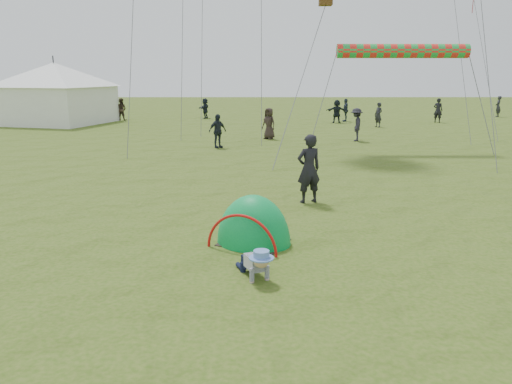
{
  "coord_description": "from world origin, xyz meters",
  "views": [
    {
      "loc": [
        -0.63,
        -8.41,
        3.59
      ],
      "look_at": [
        -0.61,
        2.45,
        1.0
      ],
      "focal_mm": 35.0,
      "sensor_mm": 36.0,
      "label": 1
    }
  ],
  "objects_px": {
    "crawling_toddler": "(256,262)",
    "popup_tent": "(254,243)",
    "event_marquee": "(56,91)",
    "standing_adult": "(309,169)"
  },
  "relations": [
    {
      "from": "standing_adult",
      "to": "crawling_toddler",
      "type": "bearing_deg",
      "value": 54.0
    },
    {
      "from": "popup_tent",
      "to": "crawling_toddler",
      "type": "bearing_deg",
      "value": -63.96
    },
    {
      "from": "standing_adult",
      "to": "event_marquee",
      "type": "height_order",
      "value": "event_marquee"
    },
    {
      "from": "crawling_toddler",
      "to": "popup_tent",
      "type": "height_order",
      "value": "popup_tent"
    },
    {
      "from": "popup_tent",
      "to": "event_marquee",
      "type": "relative_size",
      "value": 0.31
    },
    {
      "from": "crawling_toddler",
      "to": "popup_tent",
      "type": "relative_size",
      "value": 0.38
    },
    {
      "from": "crawling_toddler",
      "to": "event_marquee",
      "type": "distance_m",
      "value": 32.04
    },
    {
      "from": "crawling_toddler",
      "to": "standing_adult",
      "type": "distance_m",
      "value": 5.65
    },
    {
      "from": "crawling_toddler",
      "to": "popup_tent",
      "type": "distance_m",
      "value": 1.95
    },
    {
      "from": "crawling_toddler",
      "to": "event_marquee",
      "type": "height_order",
      "value": "event_marquee"
    }
  ]
}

